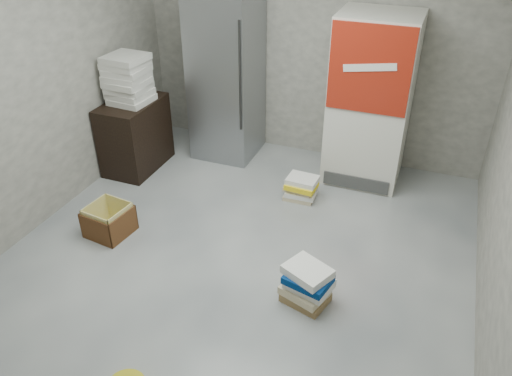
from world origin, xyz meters
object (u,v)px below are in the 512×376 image
object	(u,v)px
coke_cooler	(371,101)
steel_fridge	(227,77)
wood_shelf	(135,135)
phonebook_stack_main	(307,285)
cardboard_box	(109,222)

from	to	relation	value
coke_cooler	steel_fridge	bearing A→B (deg)	179.82
steel_fridge	coke_cooler	distance (m)	1.65
coke_cooler	wood_shelf	xyz separation A→B (m)	(-2.48, -0.72, -0.50)
steel_fridge	coke_cooler	bearing A→B (deg)	-0.18
phonebook_stack_main	cardboard_box	distance (m)	2.01
cardboard_box	wood_shelf	bearing A→B (deg)	117.79
phonebook_stack_main	cardboard_box	xyz separation A→B (m)	(-2.00, 0.19, -0.05)
coke_cooler	phonebook_stack_main	world-z (taller)	coke_cooler
wood_shelf	phonebook_stack_main	distance (m)	2.84
coke_cooler	phonebook_stack_main	xyz separation A→B (m)	(-0.02, -2.14, -0.73)
cardboard_box	steel_fridge	bearing A→B (deg)	86.38
coke_cooler	cardboard_box	distance (m)	2.91
steel_fridge	phonebook_stack_main	world-z (taller)	steel_fridge
wood_shelf	cardboard_box	world-z (taller)	wood_shelf
wood_shelf	phonebook_stack_main	size ratio (longest dim) A/B	1.86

